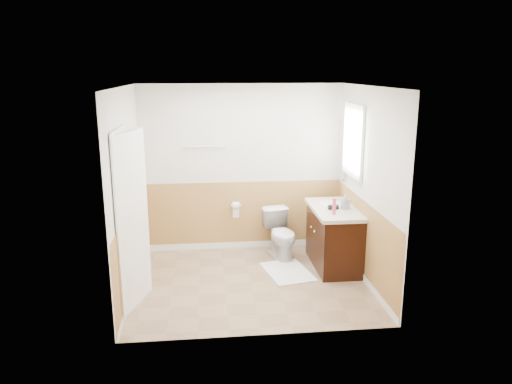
{
  "coord_description": "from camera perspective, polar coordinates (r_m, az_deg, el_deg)",
  "views": [
    {
      "loc": [
        -0.55,
        -5.81,
        2.69
      ],
      "look_at": [
        0.1,
        0.25,
        1.15
      ],
      "focal_mm": 34.04,
      "sensor_mm": 36.0,
      "label": 1
    }
  ],
  "objects": [
    {
      "name": "tp_holder_bar",
      "position": [
        7.33,
        -2.37,
        -1.59
      ],
      "size": [
        0.14,
        0.02,
        0.02
      ],
      "primitive_type": "cylinder",
      "rotation": [
        0.0,
        1.57,
        0.0
      ],
      "color": "silver",
      "rests_on": "wall_back"
    },
    {
      "name": "tp_sheet",
      "position": [
        7.36,
        -2.36,
        -2.41
      ],
      "size": [
        0.1,
        0.01,
        0.16
      ],
      "primitive_type": "cube",
      "color": "white",
      "rests_on": "tp_roll"
    },
    {
      "name": "toilet",
      "position": [
        7.13,
        2.98,
        -4.98
      ],
      "size": [
        0.53,
        0.75,
        0.7
      ],
      "primitive_type": "imported",
      "rotation": [
        0.0,
        0.0,
        0.21
      ],
      "color": "white",
      "rests_on": "floor"
    },
    {
      "name": "wall_front",
      "position": [
        4.77,
        0.8,
        -3.41
      ],
      "size": [
        3.0,
        0.0,
        3.0
      ],
      "primitive_type": "plane",
      "rotation": [
        -1.57,
        0.0,
        0.0
      ],
      "color": "silver",
      "rests_on": "floor"
    },
    {
      "name": "hair_dryer_handle",
      "position": [
        6.67,
        8.75,
        -1.96
      ],
      "size": [
        0.03,
        0.03,
        0.07
      ],
      "primitive_type": "cylinder",
      "color": "black",
      "rests_on": "countertop"
    },
    {
      "name": "door",
      "position": [
        5.68,
        -14.48,
        -3.39
      ],
      "size": [
        0.29,
        0.78,
        2.04
      ],
      "primitive_type": "cube",
      "rotation": [
        0.0,
        0.0,
        -0.31
      ],
      "color": "white",
      "rests_on": "wall_left"
    },
    {
      "name": "vanity_knob_right",
      "position": [
        6.86,
        6.53,
        -4.1
      ],
      "size": [
        0.03,
        0.03,
        0.03
      ],
      "primitive_type": "sphere",
      "color": "#B6B7BD",
      "rests_on": "vanity_cabinet"
    },
    {
      "name": "hair_dryer_body",
      "position": [
        6.64,
        9.06,
        -1.76
      ],
      "size": [
        0.14,
        0.07,
        0.07
      ],
      "primitive_type": "cylinder",
      "rotation": [
        0.0,
        1.57,
        0.0
      ],
      "color": "black",
      "rests_on": "countertop"
    },
    {
      "name": "lotion_bottle",
      "position": [
        6.4,
        9.17,
        -1.68
      ],
      "size": [
        0.05,
        0.05,
        0.22
      ],
      "primitive_type": "cylinder",
      "color": "#DD3957",
      "rests_on": "countertop"
    },
    {
      "name": "wainscot_back",
      "position": [
        7.45,
        -1.62,
        -2.92
      ],
      "size": [
        3.0,
        0.0,
        3.0
      ],
      "primitive_type": "plane",
      "rotation": [
        1.57,
        0.0,
        0.0
      ],
      "color": "#B38347",
      "rests_on": "floor"
    },
    {
      "name": "wall_right",
      "position": [
        6.33,
        12.96,
        0.66
      ],
      "size": [
        0.0,
        3.0,
        3.0
      ],
      "primitive_type": "plane",
      "rotation": [
        1.57,
        0.0,
        -1.57
      ],
      "color": "silver",
      "rests_on": "floor"
    },
    {
      "name": "floor",
      "position": [
        6.43,
        -0.66,
        -10.57
      ],
      "size": [
        3.0,
        3.0,
        0.0
      ],
      "primitive_type": "plane",
      "color": "#8C7051",
      "rests_on": "ground"
    },
    {
      "name": "countertop",
      "position": [
        6.75,
        9.18,
        -2.04
      ],
      "size": [
        0.6,
        1.15,
        0.05
      ],
      "primitive_type": "cube",
      "color": "silver",
      "rests_on": "vanity_cabinet"
    },
    {
      "name": "window_glass",
      "position": [
        6.78,
        11.48,
        5.93
      ],
      "size": [
        0.01,
        0.7,
        0.9
      ],
      "primitive_type": "cube",
      "color": "white",
      "rests_on": "wall_right"
    },
    {
      "name": "wainscot_right",
      "position": [
        6.53,
        12.5,
        -5.75
      ],
      "size": [
        0.0,
        2.6,
        2.6
      ],
      "primitive_type": "plane",
      "rotation": [
        1.57,
        0.0,
        -1.57
      ],
      "color": "#B38347",
      "rests_on": "floor"
    },
    {
      "name": "bath_mat",
      "position": [
        6.73,
        3.73,
        -9.33
      ],
      "size": [
        0.7,
        0.9,
        0.02
      ],
      "primitive_type": "cube",
      "rotation": [
        0.0,
        0.0,
        0.21
      ],
      "color": "white",
      "rests_on": "floor"
    },
    {
      "name": "soap_dispenser",
      "position": [
        6.68,
        10.48,
        -1.14
      ],
      "size": [
        0.11,
        0.11,
        0.21
      ],
      "primitive_type": "imported",
      "rotation": [
        0.0,
        0.0,
        0.23
      ],
      "color": "gray",
      "rests_on": "countertop"
    },
    {
      "name": "wall_back",
      "position": [
        7.27,
        -1.67,
        2.76
      ],
      "size": [
        3.0,
        0.0,
        3.0
      ],
      "primitive_type": "plane",
      "rotation": [
        1.57,
        0.0,
        0.0
      ],
      "color": "silver",
      "rests_on": "floor"
    },
    {
      "name": "door_knob",
      "position": [
        6.0,
        -13.43,
        -3.07
      ],
      "size": [
        0.06,
        0.06,
        0.06
      ],
      "primitive_type": "sphere",
      "color": "silver",
      "rests_on": "door"
    },
    {
      "name": "window_frame",
      "position": [
        6.77,
        11.35,
        5.93
      ],
      "size": [
        0.04,
        0.8,
        1.0
      ],
      "primitive_type": "cube",
      "color": "white",
      "rests_on": "wall_right"
    },
    {
      "name": "wainscot_left",
      "position": [
        6.28,
        -14.41,
        -6.7
      ],
      "size": [
        0.0,
        2.6,
        2.6
      ],
      "primitive_type": "plane",
      "rotation": [
        1.57,
        0.0,
        1.57
      ],
      "color": "#B38347",
      "rests_on": "floor"
    },
    {
      "name": "wall_left",
      "position": [
        6.06,
        -14.96,
        -0.06
      ],
      "size": [
        0.0,
        3.0,
        3.0
      ],
      "primitive_type": "plane",
      "rotation": [
        1.57,
        0.0,
        1.57
      ],
      "color": "silver",
      "rests_on": "floor"
    },
    {
      "name": "wainscot_front",
      "position": [
        5.05,
        0.75,
        -11.5
      ],
      "size": [
        3.0,
        0.0,
        3.0
      ],
      "primitive_type": "plane",
      "rotation": [
        -1.57,
        0.0,
        0.0
      ],
      "color": "#B38347",
      "rests_on": "floor"
    },
    {
      "name": "sink_basin",
      "position": [
        6.88,
        8.95,
        -1.41
      ],
      "size": [
        0.36,
        0.36,
        0.02
      ],
      "primitive_type": "cylinder",
      "color": "white",
      "rests_on": "countertop"
    },
    {
      "name": "vanity_cabinet",
      "position": [
        6.88,
        9.12,
        -5.44
      ],
      "size": [
        0.55,
        1.1,
        0.8
      ],
      "primitive_type": "cube",
      "color": "black",
      "rests_on": "floor"
    },
    {
      "name": "ceiling",
      "position": [
        5.84,
        -0.73,
        12.32
      ],
      "size": [
        3.0,
        3.0,
        0.0
      ],
      "primitive_type": "plane",
      "rotation": [
        3.14,
        0.0,
        0.0
      ],
      "color": "white",
      "rests_on": "floor"
    },
    {
      "name": "towel_bar",
      "position": [
        7.14,
        -6.08,
        5.32
      ],
      "size": [
        0.62,
        0.02,
        0.02
      ],
      "primitive_type": "cylinder",
      "rotation": [
        0.0,
        1.57,
        0.0
      ],
      "color": "silver",
      "rests_on": "wall_back"
    },
    {
      "name": "faucet",
      "position": [
        6.92,
        10.41,
        -0.88
      ],
      "size": [
        0.02,
        0.02,
        0.14
      ],
      "primitive_type": "cylinder",
      "color": "silver",
      "rests_on": "countertop"
    },
    {
      "name": "vanity_knob_left",
      "position": [
        6.67,
        6.9,
        -4.63
      ],
      "size": [
        0.03,
        0.03,
        0.03
      ],
      "primitive_type": "sphere",
      "color": "silver",
      "rests_on": "vanity_cabinet"
    },
    {
      "name": "tp_roll",
      "position": [
        7.33,
        -2.37,
        -1.59
      ],
      "size": [
        0.1,
        0.11,
        0.11
      ],
      "primitive_type": "cylinder",
      "rotation": [
        0.0,
        1.57,
        0.0
      ],
      "color": "white",
      "rests_on": "tp_holder_bar"
    },
    {
      "name": "door_frame",
      "position": [
        5.69,
        -15.24,
        -3.31
      ],
      "size": [
        0.02,
        0.92,
        2.1
      ],
      "primitive_type": "cube",
      "color": "white",
      "rests_on": "wall_left"
    },
    {
      "name": "mirror_panel",
      "position": [
        7.29,
        10.13,
        4.97
      ],
      "size": [
        0.02,
        0.35,
        0.9
      ],
      "primitive_type": "cube",
      "color": "silver",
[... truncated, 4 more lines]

